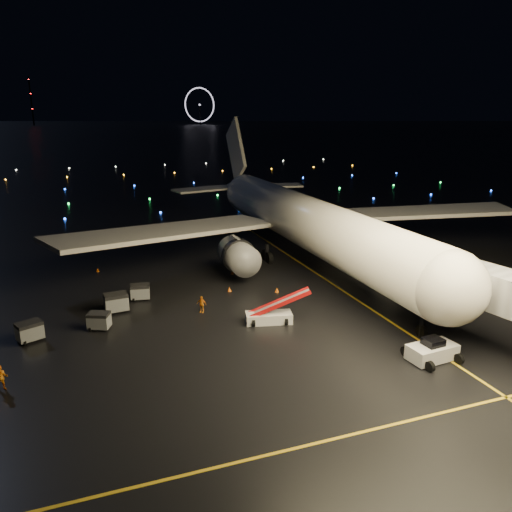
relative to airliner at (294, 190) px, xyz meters
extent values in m
plane|color=black|center=(-12.63, 273.06, -8.85)|extent=(2000.00, 2000.00, 0.00)
cube|color=gold|center=(-0.63, -11.94, -8.84)|extent=(0.25, 80.00, 0.02)
cube|color=gold|center=(-17.63, -36.94, -8.84)|extent=(60.00, 0.25, 0.02)
cube|color=silver|center=(-1.90, -30.79, -7.95)|extent=(3.95, 2.30, 1.81)
imported|color=orange|center=(-32.91, -24.26, -7.90)|extent=(0.93, 0.72, 1.90)
imported|color=orange|center=(-16.47, -15.33, -8.01)|extent=(1.03, 0.91, 1.68)
cone|color=orange|center=(-7.52, -12.60, -8.59)|extent=(0.53, 0.53, 0.52)
cone|color=orange|center=(-10.20, -5.12, -8.60)|extent=(0.57, 0.57, 0.50)
cone|color=orange|center=(-12.23, -10.59, -8.60)|extent=(0.48, 0.48, 0.51)
cone|color=orange|center=(-25.23, 1.44, -8.62)|extent=(0.44, 0.44, 0.46)
cylinder|color=black|center=(-72.63, 713.06, 23.15)|extent=(1.80, 1.80, 64.00)
cube|color=gray|center=(-21.57, -9.80, -8.05)|extent=(2.08, 1.61, 1.61)
cube|color=gray|center=(-24.17, -12.35, -7.93)|extent=(2.30, 1.71, 1.85)
cube|color=gray|center=(-25.96, -15.99, -8.07)|extent=(2.20, 1.92, 1.56)
cube|color=gray|center=(-31.60, -16.46, -8.01)|extent=(2.38, 2.07, 1.69)
camera|label=1|loc=(-26.78, -59.17, 9.82)|focal=35.00mm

